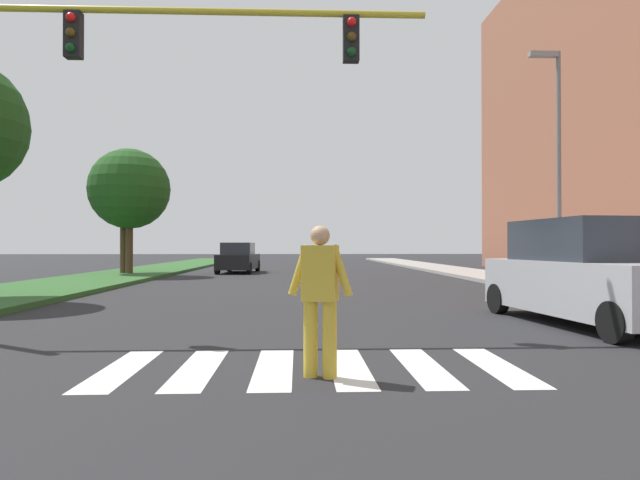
# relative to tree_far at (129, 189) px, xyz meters

# --- Properties ---
(ground_plane) EXTENTS (140.00, 140.00, 0.00)m
(ground_plane) POSITION_rel_tree_far_xyz_m (8.36, 1.45, -4.22)
(ground_plane) COLOR #262628
(crosswalk) EXTENTS (4.95, 2.20, 0.01)m
(crosswalk) POSITION_rel_tree_far_xyz_m (8.36, -20.07, -4.22)
(crosswalk) COLOR silver
(crosswalk) RESTS_ON ground_plane
(median_strip) EXTENTS (4.22, 64.00, 0.15)m
(median_strip) POSITION_rel_tree_far_xyz_m (-0.11, -0.55, -4.15)
(median_strip) COLOR #2D5B28
(median_strip) RESTS_ON ground_plane
(tree_far) EXTENTS (3.88, 3.88, 6.03)m
(tree_far) POSITION_rel_tree_far_xyz_m (0.00, 0.00, 0.00)
(tree_far) COLOR #4C3823
(tree_far) RESTS_ON median_strip
(tree_distant) EXTENTS (2.94, 2.94, 5.83)m
(tree_distant) POSITION_rel_tree_far_xyz_m (-0.32, 0.23, 0.24)
(tree_distant) COLOR #4C3823
(tree_distant) RESTS_ON median_strip
(sidewalk_right) EXTENTS (3.00, 64.00, 0.15)m
(sidewalk_right) POSITION_rel_tree_far_xyz_m (16.97, -0.55, -4.15)
(sidewalk_right) COLOR #9E9991
(sidewalk_right) RESTS_ON ground_plane
(traffic_light_gantry) EXTENTS (8.82, 0.30, 6.00)m
(traffic_light_gantry) POSITION_rel_tree_far_xyz_m (4.29, -17.14, 0.14)
(traffic_light_gantry) COLOR gold
(traffic_light_gantry) RESTS_ON median_strip
(street_lamp_right) EXTENTS (1.02, 0.24, 7.50)m
(street_lamp_right) POSITION_rel_tree_far_xyz_m (16.37, -9.76, 0.37)
(street_lamp_right) COLOR slate
(street_lamp_right) RESTS_ON sidewalk_right
(pedestrian_performer) EXTENTS (0.74, 0.34, 1.69)m
(pedestrian_performer) POSITION_rel_tree_far_xyz_m (8.44, -20.56, -3.29)
(pedestrian_performer) COLOR gold
(pedestrian_performer) RESTS_ON ground_plane
(suv_crossing) EXTENTS (2.42, 4.78, 1.97)m
(suv_crossing) POSITION_rel_tree_far_xyz_m (13.59, -16.67, -3.29)
(suv_crossing) COLOR #B7B7BC
(suv_crossing) RESTS_ON ground_plane
(sedan_midblock) EXTENTS (2.08, 4.42, 1.64)m
(sedan_midblock) POSITION_rel_tree_far_xyz_m (4.93, 3.13, -3.46)
(sedan_midblock) COLOR black
(sedan_midblock) RESTS_ON ground_plane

